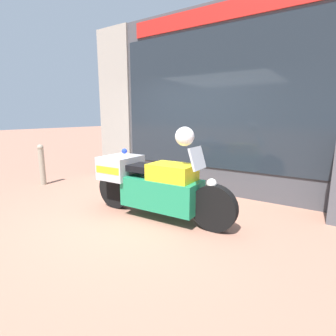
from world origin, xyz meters
TOP-DOWN VIEW (x-y plane):
  - ground_plane at (0.00, 0.00)m, footprint 60.00×60.00m
  - shop_building at (-0.43, 2.00)m, footprint 5.68×0.55m
  - window_display at (0.42, 2.03)m, footprint 4.23×0.30m
  - paramedic_motorcycle at (0.13, 0.06)m, footprint 2.52×0.67m
  - white_helmet at (0.71, 0.08)m, footprint 0.28×0.28m
  - street_bollard at (-3.23, 0.23)m, footprint 0.14×0.14m

SIDE VIEW (x-z plane):
  - ground_plane at x=0.00m, z-range 0.00..0.00m
  - window_display at x=0.42m, z-range -0.46..1.33m
  - street_bollard at x=-3.23m, z-range 0.02..0.97m
  - paramedic_motorcycle at x=0.13m, z-range -0.05..1.13m
  - white_helmet at x=0.71m, z-range 1.18..1.45m
  - shop_building at x=-0.43m, z-range 0.01..3.72m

